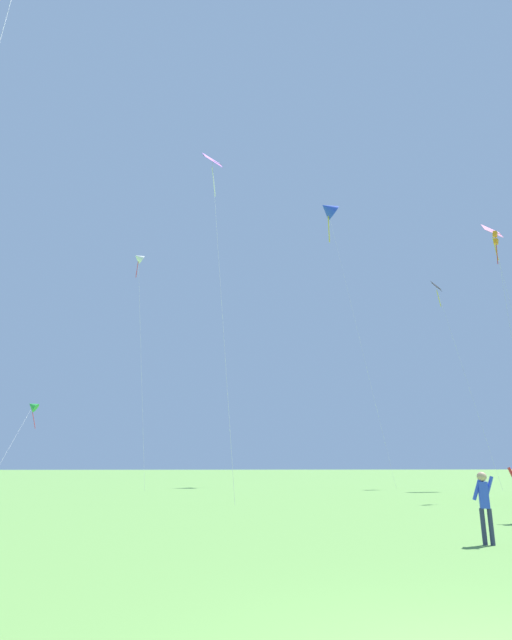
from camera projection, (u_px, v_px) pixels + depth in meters
name	position (u px, v px, depth m)	size (l,w,h in m)	color
kite_purple_streamer	(213.00, 174.00, 34.90)	(2.17, 8.43, 22.34)	purple
kite_white_distant	(138.00, 258.00, 43.92)	(2.78, 5.36, 19.11)	white
kite_black_large	(440.00, 298.00, 45.19)	(0.88, 6.78, 17.42)	black
kite_green_small	(33.00, 406.00, 41.66)	(0.99, 7.96, 6.76)	green
kite_orange_box	(496.00, 244.00, 31.05)	(3.01, 5.30, 15.30)	orange
kite_pink_low	(494.00, 241.00, 45.21)	(1.99, 4.85, 22.29)	pink
kite_blue_delta	(328.00, 209.00, 55.20)	(3.14, 11.10, 29.06)	blue
person_child_small	(484.00, 501.00, 11.50)	(0.49, 0.22, 1.53)	#2D3351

